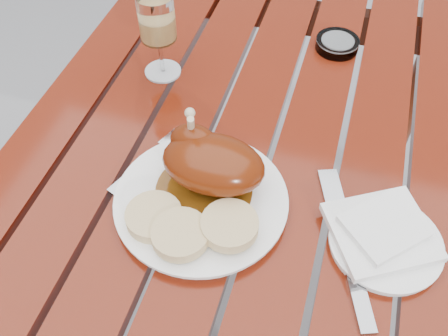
# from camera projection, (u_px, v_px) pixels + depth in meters

# --- Properties ---
(ground) EXTENTS (60.00, 60.00, 0.00)m
(ground) POSITION_uv_depth(u_px,v_px,m) (233.00, 319.00, 1.46)
(ground) COLOR slate
(ground) RESTS_ON ground
(table) EXTENTS (0.80, 1.20, 0.75)m
(table) POSITION_uv_depth(u_px,v_px,m) (235.00, 254.00, 1.17)
(table) COLOR maroon
(table) RESTS_ON ground
(dinner_plate) EXTENTS (0.37, 0.37, 0.02)m
(dinner_plate) POSITION_uv_depth(u_px,v_px,m) (201.00, 201.00, 0.79)
(dinner_plate) COLOR white
(dinner_plate) RESTS_ON table
(roast_duck) EXTENTS (0.17, 0.16, 0.12)m
(roast_duck) POSITION_uv_depth(u_px,v_px,m) (210.00, 162.00, 0.78)
(roast_duck) COLOR #5A300A
(roast_duck) RESTS_ON dinner_plate
(bread_dumplings) EXTENTS (0.20, 0.12, 0.03)m
(bread_dumplings) POSITION_uv_depth(u_px,v_px,m) (188.00, 225.00, 0.74)
(bread_dumplings) COLOR tan
(bread_dumplings) RESTS_ON dinner_plate
(wine_glass) EXTENTS (0.07, 0.07, 0.17)m
(wine_glass) POSITION_uv_depth(u_px,v_px,m) (159.00, 36.00, 0.95)
(wine_glass) COLOR #EEBC6C
(wine_glass) RESTS_ON table
(side_plate) EXTENTS (0.19, 0.19, 0.01)m
(side_plate) POSITION_uv_depth(u_px,v_px,m) (385.00, 243.00, 0.75)
(side_plate) COLOR white
(side_plate) RESTS_ON table
(napkin) EXTENTS (0.19, 0.19, 0.01)m
(napkin) POSITION_uv_depth(u_px,v_px,m) (381.00, 232.00, 0.74)
(napkin) COLOR white
(napkin) RESTS_ON side_plate
(ashtray) EXTENTS (0.11, 0.11, 0.02)m
(ashtray) POSITION_uv_depth(u_px,v_px,m) (337.00, 44.00, 1.05)
(ashtray) COLOR #B2B7BC
(ashtray) RESTS_ON table
(fork) EXTENTS (0.08, 0.16, 0.01)m
(fork) POSITION_uv_depth(u_px,v_px,m) (145.00, 164.00, 0.85)
(fork) COLOR gray
(fork) RESTS_ON table
(knife) EXTENTS (0.11, 0.23, 0.01)m
(knife) POSITION_uv_depth(u_px,v_px,m) (349.00, 255.00, 0.74)
(knife) COLOR gray
(knife) RESTS_ON table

